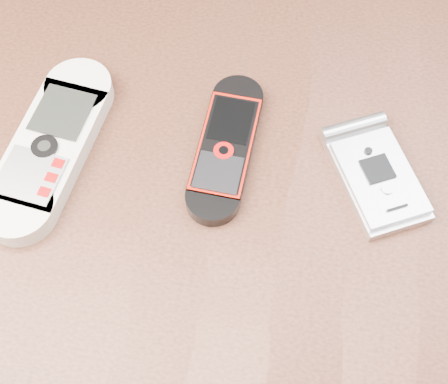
{
  "coord_description": "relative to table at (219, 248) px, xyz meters",
  "views": [
    {
      "loc": [
        0.04,
        -0.23,
        1.2
      ],
      "look_at": [
        0.01,
        0.0,
        0.76
      ],
      "focal_mm": 50.0,
      "sensor_mm": 36.0,
      "label": 1
    }
  ],
  "objects": [
    {
      "name": "ground",
      "position": [
        0.0,
        0.0,
        -0.64
      ],
      "size": [
        4.0,
        4.0,
        0.0
      ],
      "primitive_type": "plane",
      "color": "#472B19",
      "rests_on": "ground"
    },
    {
      "name": "nokia_white",
      "position": [
        -0.14,
        0.02,
        0.12
      ],
      "size": [
        0.08,
        0.19,
        0.02
      ],
      "primitive_type": "cube",
      "rotation": [
        0.0,
        0.0,
        -0.14
      ],
      "color": "silver",
      "rests_on": "table"
    },
    {
      "name": "table",
      "position": [
        0.0,
        0.0,
        0.0
      ],
      "size": [
        1.2,
        0.8,
        0.75
      ],
      "color": "black",
      "rests_on": "ground"
    },
    {
      "name": "nokia_black_red",
      "position": [
        -0.0,
        0.04,
        0.11
      ],
      "size": [
        0.05,
        0.15,
        0.01
      ],
      "primitive_type": "cube",
      "rotation": [
        0.0,
        0.0,
        -0.07
      ],
      "color": "black",
      "rests_on": "table"
    },
    {
      "name": "motorola_razr",
      "position": [
        0.13,
        0.03,
        0.11
      ],
      "size": [
        0.1,
        0.12,
        0.02
      ],
      "primitive_type": "cube",
      "rotation": [
        0.0,
        0.0,
        0.46
      ],
      "color": "silver",
      "rests_on": "table"
    }
  ]
}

